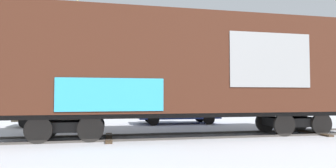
# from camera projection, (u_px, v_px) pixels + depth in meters

# --- Properties ---
(ground_plane) EXTENTS (260.00, 260.00, 0.00)m
(ground_plane) POSITION_uv_depth(u_px,v_px,m) (192.00, 136.00, 11.54)
(ground_plane) COLOR #B2B5BC
(track) EXTENTS (60.02, 4.01, 0.08)m
(track) POSITION_uv_depth(u_px,v_px,m) (228.00, 134.00, 11.84)
(track) COLOR #4C4742
(track) RESTS_ON ground_plane
(freight_car) EXTENTS (14.88, 3.40, 4.95)m
(freight_car) POSITION_uv_depth(u_px,v_px,m) (189.00, 67.00, 11.63)
(freight_car) COLOR #472316
(freight_car) RESTS_ON ground_plane
(flagpole) EXTENTS (1.54, 0.37, 8.46)m
(flagpole) POSITION_uv_depth(u_px,v_px,m) (73.00, 41.00, 20.20)
(flagpole) COLOR silver
(flagpole) RESTS_ON ground_plane
(hillside) EXTENTS (157.84, 31.41, 13.44)m
(hillside) POSITION_uv_depth(u_px,v_px,m) (113.00, 86.00, 72.40)
(hillside) COLOR gray
(hillside) RESTS_ON ground_plane
(parked_car_tan) EXTENTS (4.21, 1.93, 1.72)m
(parked_car_tan) POSITION_uv_depth(u_px,v_px,m) (57.00, 110.00, 15.67)
(parked_car_tan) COLOR #9E8966
(parked_car_tan) RESTS_ON ground_plane
(parked_car_blue) EXTENTS (4.77, 2.16, 1.65)m
(parked_car_blue) POSITION_uv_depth(u_px,v_px,m) (177.00, 109.00, 17.07)
(parked_car_blue) COLOR navy
(parked_car_blue) RESTS_ON ground_plane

